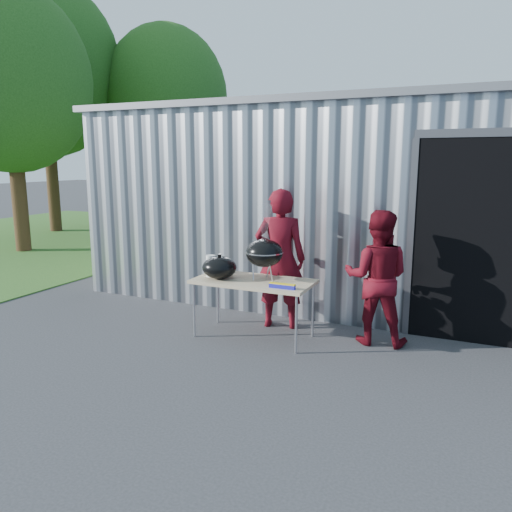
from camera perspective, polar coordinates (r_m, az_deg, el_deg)
The scene contains 14 objects.
ground at distance 6.01m, azimuth -5.97°, elevation -11.01°, with size 80.00×80.00×0.00m, color #2F2F32.
building at distance 9.61m, azimuth 12.74°, elevation 6.48°, with size 8.20×6.20×3.10m.
grass_patch at distance 16.18m, azimuth -23.15°, elevation 2.11°, with size 10.00×12.00×0.02m, color #2D591E.
tree_left at distance 13.70m, azimuth -26.41°, elevation 17.60°, with size 3.80×3.80×6.29m.
tree_mid at distance 17.29m, azimuth -23.07°, elevation 19.07°, with size 4.58×4.58×7.58m.
tree_far at distance 16.78m, azimuth -10.23°, elevation 17.35°, with size 3.87×3.87×6.41m.
folding_table at distance 6.31m, azimuth -0.29°, elevation -3.11°, with size 1.50×0.75×0.75m.
kettle_grill at distance 6.22m, azimuth 0.96°, elevation 0.97°, with size 0.47×0.47×0.95m.
grill_lid at distance 6.36m, azimuth -4.20°, elevation -1.31°, with size 0.44×0.44×0.32m.
paper_towels at distance 6.48m, azimuth -5.19°, elevation -1.13°, with size 0.12×0.12×0.28m, color white.
white_tub at distance 6.72m, azimuth -3.76°, elevation -1.47°, with size 0.20×0.15×0.10m, color white.
foil_box at distance 5.88m, azimuth 3.01°, elevation -3.44°, with size 0.32×0.05×0.06m.
person_cook at distance 6.67m, azimuth 2.77°, elevation -0.33°, with size 0.68×0.45×1.88m, color #560913.
person_bystander at distance 6.27m, azimuth 13.64°, elevation -2.41°, with size 0.80×0.63×1.66m, color #560913.
Camera 1 is at (2.84, -4.80, 2.24)m, focal length 35.00 mm.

